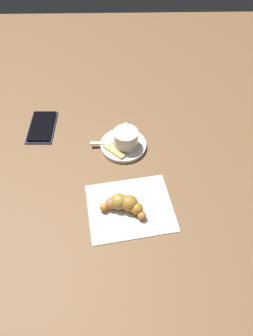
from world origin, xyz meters
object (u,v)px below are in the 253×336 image
(croissant, at_px, (125,204))
(cell_phone, at_px, (42,127))
(espresso_cup, at_px, (126,138))
(teaspoon, at_px, (122,142))
(napkin, at_px, (130,207))
(sugar_packet, at_px, (114,151))
(saucer, at_px, (123,145))

(croissant, relative_size, cell_phone, 0.83)
(croissant, bearing_deg, espresso_cup, -1.93)
(teaspoon, height_order, napkin, teaspoon)
(sugar_packet, relative_size, cell_phone, 0.49)
(croissant, bearing_deg, cell_phone, 39.95)
(teaspoon, xyz_separation_m, croissant, (-0.20, -0.00, 0.01))
(teaspoon, xyz_separation_m, cell_phone, (0.08, 0.23, -0.01))
(napkin, relative_size, cell_phone, 1.44)
(sugar_packet, xyz_separation_m, croissant, (-0.17, -0.02, 0.01))
(napkin, height_order, croissant, croissant)
(espresso_cup, relative_size, napkin, 0.45)
(napkin, bearing_deg, cell_phone, 41.66)
(saucer, relative_size, croissant, 1.11)
(saucer, bearing_deg, croissant, 179.94)
(croissant, bearing_deg, saucer, -0.06)
(teaspoon, distance_m, napkin, 0.20)
(teaspoon, distance_m, sugar_packet, 0.04)
(saucer, xyz_separation_m, cell_phone, (0.08, 0.23, -0.00))
(teaspoon, bearing_deg, cell_phone, 71.77)
(saucer, distance_m, croissant, 0.20)
(teaspoon, bearing_deg, napkin, -175.44)
(napkin, bearing_deg, teaspoon, 4.56)
(sugar_packet, distance_m, napkin, 0.17)
(saucer, relative_size, teaspoon, 0.96)
(sugar_packet, relative_size, napkin, 0.34)
(saucer, xyz_separation_m, teaspoon, (0.00, 0.00, 0.01))
(sugar_packet, bearing_deg, espresso_cup, 83.56)
(espresso_cup, height_order, cell_phone, espresso_cup)
(sugar_packet, bearing_deg, cell_phone, -163.81)
(saucer, bearing_deg, sugar_packet, 139.28)
(saucer, distance_m, cell_phone, 0.24)
(espresso_cup, bearing_deg, teaspoon, 53.67)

